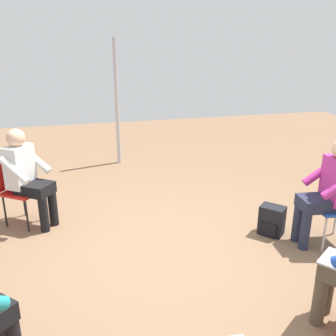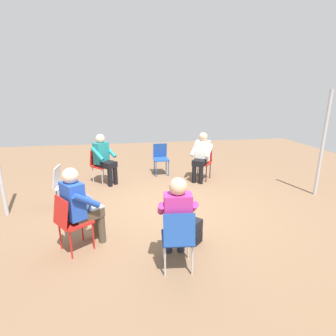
# 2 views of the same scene
# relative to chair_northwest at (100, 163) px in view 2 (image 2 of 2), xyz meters

# --- Properties ---
(ground_plane) EXTENTS (14.00, 14.00, 0.00)m
(ground_plane) POSITION_rel_chair_northwest_xyz_m (1.47, -1.78, -0.50)
(ground_plane) COLOR brown
(chair_northwest) EXTENTS (0.58, 0.58, 0.85)m
(chair_northwest) POSITION_rel_chair_northwest_xyz_m (0.00, 0.00, 0.00)
(chair_northwest) COLOR red
(chair_northwest) RESTS_ON ground
(chair_south) EXTENTS (0.44, 0.47, 0.85)m
(chair_south) POSITION_rel_chair_northwest_xyz_m (1.22, -3.73, 0.00)
(chair_south) COLOR #1E4799
(chair_south) RESTS_ON ground
(chair_northeast) EXTENTS (0.57, 0.58, 0.85)m
(chair_northeast) POSITION_rel_chair_northwest_xyz_m (2.65, -0.16, 0.00)
(chair_northeast) COLOR red
(chair_northeast) RESTS_ON ground
(chair_north) EXTENTS (0.41, 0.44, 0.85)m
(chair_north) POSITION_rel_chair_northwest_xyz_m (1.61, 0.43, 0.00)
(chair_north) COLOR #1E4799
(chair_north) RESTS_ON ground
(chair_west) EXTENTS (0.46, 0.42, 0.85)m
(chair_west) POSITION_rel_chair_northwest_xyz_m (-0.59, -1.44, 0.00)
(chair_west) COLOR #B7B7BC
(chair_west) RESTS_ON ground
(chair_southwest) EXTENTS (0.58, 0.57, 0.85)m
(chair_southwest) POSITION_rel_chair_northwest_xyz_m (-0.19, -3.04, 0.00)
(chair_southwest) COLOR red
(chair_southwest) RESTS_ON ground
(person_with_laptop) EXTENTS (0.64, 0.63, 1.24)m
(person_with_laptop) POSITION_rel_chair_northwest_xyz_m (-0.05, -2.95, 0.20)
(person_with_laptop) COLOR #4C4233
(person_with_laptop) RESTS_ON ground
(person_in_magenta) EXTENTS (0.53, 0.55, 1.24)m
(person_in_magenta) POSITION_rel_chair_northwest_xyz_m (1.24, -3.57, 0.20)
(person_in_magenta) COLOR #23283D
(person_in_magenta) RESTS_ON ground
(person_in_white) EXTENTS (0.63, 0.63, 1.24)m
(person_in_white) POSITION_rel_chair_northwest_xyz_m (2.55, -0.29, 0.20)
(person_in_white) COLOR black
(person_in_white) RESTS_ON ground
(person_in_teal) EXTENTS (0.63, 0.63, 1.24)m
(person_in_teal) POSITION_rel_chair_northwest_xyz_m (0.12, -0.12, 0.20)
(person_in_teal) COLOR black
(person_in_teal) RESTS_ON ground
(backpack_near_laptop_user) EXTENTS (0.34, 0.34, 0.36)m
(backpack_near_laptop_user) POSITION_rel_chair_northwest_xyz_m (1.57, -3.11, -0.34)
(backpack_near_laptop_user) COLOR black
(backpack_near_laptop_user) RESTS_ON ground
(tent_pole_near) EXTENTS (0.07, 0.07, 2.27)m
(tent_pole_near) POSITION_rel_chair_northwest_xyz_m (4.80, -1.69, 0.64)
(tent_pole_near) COLOR #B2B2B7
(tent_pole_near) RESTS_ON ground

